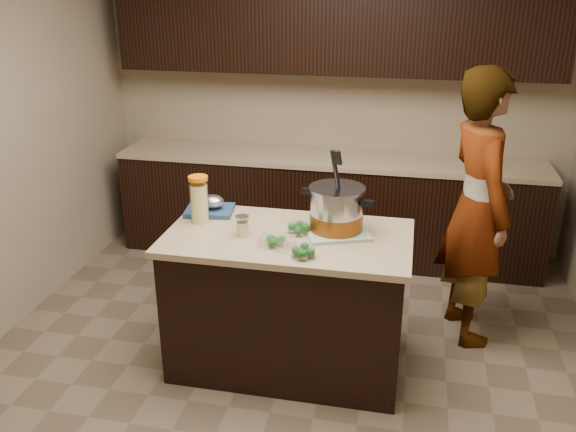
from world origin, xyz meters
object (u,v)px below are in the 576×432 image
(person, at_px, (477,209))
(island, at_px, (288,301))
(stock_pot, at_px, (336,211))
(lemonade_pitcher, at_px, (199,201))

(person, bearing_deg, island, 101.67)
(stock_pot, distance_m, lemonade_pitcher, 0.85)
(lemonade_pitcher, relative_size, person, 0.16)
(lemonade_pitcher, bearing_deg, person, 17.48)
(stock_pot, xyz_separation_m, person, (0.86, 0.52, -0.11))
(island, height_order, person, person)
(lemonade_pitcher, distance_m, person, 1.79)
(island, distance_m, stock_pot, 0.65)
(island, relative_size, person, 0.79)
(stock_pot, xyz_separation_m, lemonade_pitcher, (-0.85, -0.01, 0.01))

